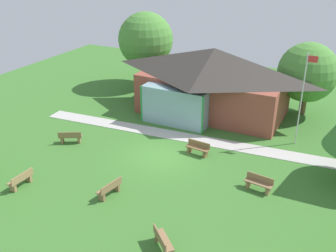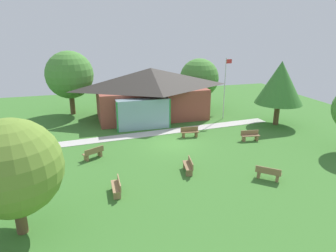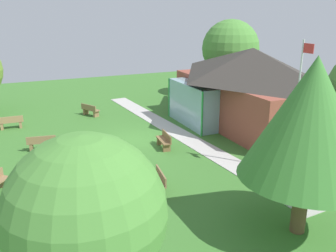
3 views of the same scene
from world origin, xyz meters
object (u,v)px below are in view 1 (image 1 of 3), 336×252
(bench_rear_near_path, at_px, (198,148))
(bench_front_center, at_px, (110,189))
(bench_mid_right, at_px, (259,183))
(flagpole, at_px, (302,96))
(tree_behind_pavilion_left, at_px, (146,40))
(bench_mid_left, at_px, (70,137))
(tree_behind_pavilion_right, at_px, (308,72))
(bench_front_left, at_px, (21,180))
(bench_front_right, at_px, (163,241))
(pavilion, at_px, (212,80))

(bench_rear_near_path, height_order, bench_front_center, same)
(bench_rear_near_path, relative_size, bench_mid_right, 0.99)
(flagpole, xyz_separation_m, tree_behind_pavilion_left, (-14.58, 6.02, 0.83))
(flagpole, relative_size, bench_rear_near_path, 3.93)
(bench_rear_near_path, distance_m, tree_behind_pavilion_left, 14.41)
(tree_behind_pavilion_left, bearing_deg, bench_rear_near_path, -47.38)
(bench_mid_left, xyz_separation_m, tree_behind_pavilion_right, (12.65, 11.94, 2.86))
(bench_mid_left, bearing_deg, bench_front_left, -108.43)
(bench_front_center, xyz_separation_m, bench_mid_right, (6.76, 3.97, 0.00))
(bench_front_right, distance_m, tree_behind_pavilion_right, 18.53)
(flagpole, distance_m, bench_mid_right, 7.09)
(flagpole, xyz_separation_m, bench_mid_left, (-13.20, -6.54, -2.91))
(pavilion, bearing_deg, bench_rear_near_path, -75.25)
(bench_mid_right, distance_m, tree_behind_pavilion_left, 18.98)
(tree_behind_pavilion_left, bearing_deg, tree_behind_pavilion_right, -2.51)
(bench_mid_left, relative_size, tree_behind_pavilion_right, 0.28)
(pavilion, relative_size, bench_front_right, 8.27)
(bench_rear_near_path, bearing_deg, tree_behind_pavilion_left, -41.53)
(bench_rear_near_path, relative_size, bench_mid_left, 1.01)
(pavilion, xyz_separation_m, bench_mid_right, (6.16, -8.85, -2.20))
(flagpole, bearing_deg, tree_behind_pavilion_right, 95.80)
(bench_mid_right, bearing_deg, bench_front_left, 32.86)
(bench_front_center, relative_size, bench_mid_right, 1.00)
(bench_mid_left, xyz_separation_m, bench_mid_right, (12.45, 0.12, 0.00))
(bench_front_right, xyz_separation_m, tree_behind_pavilion_left, (-11.37, 18.73, 3.74))
(flagpole, relative_size, bench_front_left, 3.99)
(bench_rear_near_path, xyz_separation_m, tree_behind_pavilion_left, (-9.42, 10.24, 3.74))
(bench_front_right, height_order, bench_mid_right, same)
(pavilion, xyz_separation_m, bench_front_right, (3.70, -15.14, -2.20))
(bench_front_right, bearing_deg, bench_rear_near_path, 145.72)
(flagpole, height_order, bench_front_left, flagpole)
(bench_front_right, relative_size, bench_front_left, 0.93)
(bench_front_left, xyz_separation_m, tree_behind_pavilion_left, (-2.34, 17.83, 3.74))
(flagpole, bearing_deg, bench_mid_right, -96.60)
(bench_mid_left, height_order, bench_front_left, same)
(pavilion, distance_m, bench_front_left, 15.36)
(bench_mid_right, bearing_deg, flagpole, -88.86)
(flagpole, bearing_deg, bench_mid_left, -153.65)
(pavilion, xyz_separation_m, bench_mid_left, (-6.29, -8.97, -2.20))
(bench_front_left, bearing_deg, bench_mid_left, 11.86)
(bench_mid_left, distance_m, bench_mid_right, 12.45)
(pavilion, bearing_deg, bench_mid_left, -125.05)
(bench_rear_near_path, relative_size, bench_front_center, 0.99)
(tree_behind_pavilion_right, bearing_deg, bench_mid_left, -136.64)
(pavilion, distance_m, tree_behind_pavilion_left, 8.61)
(pavilion, xyz_separation_m, bench_front_left, (-5.33, -14.24, -2.20))
(pavilion, distance_m, bench_mid_left, 11.17)
(tree_behind_pavilion_left, bearing_deg, flagpole, -22.45)
(tree_behind_pavilion_right, bearing_deg, bench_front_right, -98.35)
(bench_rear_near_path, bearing_deg, bench_front_left, 52.86)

